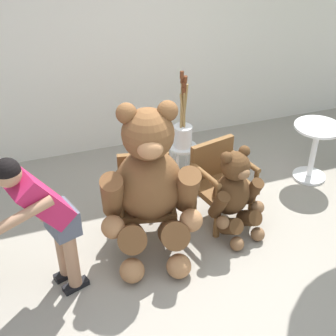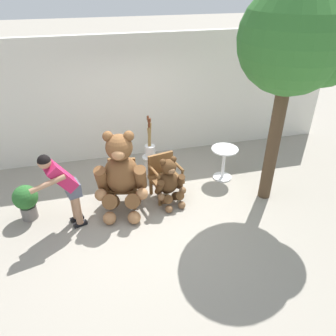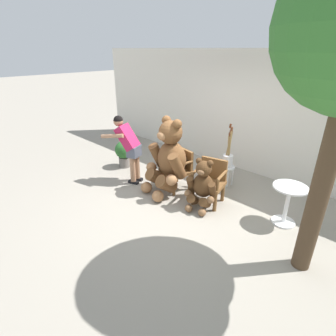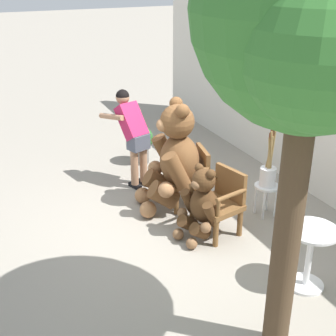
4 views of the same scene
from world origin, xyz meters
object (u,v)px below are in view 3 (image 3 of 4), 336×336
(teddy_bear_small, at_px, (202,185))
(white_stool, at_px, (226,171))
(wooden_chair_left, at_px, (178,168))
(wooden_chair_right, at_px, (210,180))
(round_side_table, at_px, (288,201))
(teddy_bear_large, at_px, (168,157))
(person_visitor, at_px, (128,144))
(brush_bucket, at_px, (228,157))
(potted_plant, at_px, (124,152))

(teddy_bear_small, height_order, white_stool, teddy_bear_small)
(wooden_chair_left, bearing_deg, teddy_bear_small, -18.87)
(wooden_chair_right, xyz_separation_m, round_side_table, (1.37, 0.31, -0.01))
(wooden_chair_left, xyz_separation_m, teddy_bear_large, (-0.03, -0.26, 0.32))
(person_visitor, distance_m, brush_bucket, 2.17)
(wooden_chair_right, bearing_deg, person_visitor, -164.51)
(wooden_chair_right, relative_size, teddy_bear_small, 0.87)
(teddy_bear_large, distance_m, brush_bucket, 1.31)
(brush_bucket, bearing_deg, wooden_chair_right, -81.33)
(white_stool, bearing_deg, person_visitor, -142.38)
(potted_plant, bearing_deg, brush_bucket, 20.55)
(teddy_bear_large, height_order, round_side_table, teddy_bear_large)
(person_visitor, bearing_deg, round_side_table, 14.23)
(teddy_bear_small, relative_size, round_side_table, 1.37)
(person_visitor, bearing_deg, wooden_chair_right, 15.49)
(wooden_chair_right, bearing_deg, round_side_table, 12.53)
(wooden_chair_right, xyz_separation_m, brush_bucket, (-0.12, 0.81, 0.21))
(round_side_table, bearing_deg, person_visitor, -165.77)
(wooden_chair_right, relative_size, person_visitor, 0.58)
(white_stool, bearing_deg, teddy_bear_small, -82.29)
(wooden_chair_right, height_order, round_side_table, wooden_chair_right)
(teddy_bear_small, bearing_deg, potted_plant, 175.86)
(wooden_chair_right, distance_m, potted_plant, 2.57)
(person_visitor, distance_m, white_stool, 2.22)
(wooden_chair_right, height_order, white_stool, wooden_chair_right)
(teddy_bear_small, xyz_separation_m, brush_bucket, (-0.15, 1.10, 0.19))
(teddy_bear_small, relative_size, brush_bucket, 1.05)
(teddy_bear_small, height_order, round_side_table, teddy_bear_small)
(wooden_chair_right, height_order, person_visitor, person_visitor)
(teddy_bear_small, bearing_deg, teddy_bear_large, 178.18)
(brush_bucket, relative_size, round_side_table, 1.30)
(wooden_chair_left, xyz_separation_m, wooden_chair_right, (0.83, -0.00, 0.00))
(wooden_chair_left, bearing_deg, white_stool, 48.86)
(teddy_bear_small, height_order, potted_plant, teddy_bear_small)
(person_visitor, distance_m, potted_plant, 0.97)
(wooden_chair_left, distance_m, round_side_table, 2.22)
(wooden_chair_right, distance_m, teddy_bear_small, 0.29)
(wooden_chair_right, bearing_deg, white_stool, 98.67)
(potted_plant, bearing_deg, teddy_bear_large, -5.33)
(wooden_chair_right, bearing_deg, wooden_chair_left, 179.98)
(wooden_chair_right, relative_size, white_stool, 1.87)
(round_side_table, xyz_separation_m, potted_plant, (-3.94, -0.41, -0.05))
(wooden_chair_left, distance_m, teddy_bear_small, 0.90)
(potted_plant, bearing_deg, round_side_table, 5.94)
(person_visitor, distance_m, round_side_table, 3.34)
(white_stool, height_order, potted_plant, potted_plant)
(teddy_bear_large, bearing_deg, wooden_chair_right, 17.08)
(teddy_bear_large, xyz_separation_m, white_stool, (0.74, 1.07, -0.42))
(person_visitor, relative_size, white_stool, 3.25)
(round_side_table, distance_m, potted_plant, 3.96)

